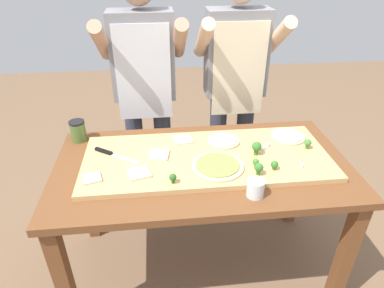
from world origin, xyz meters
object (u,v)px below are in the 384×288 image
pizza_slice_far_right (159,155)px  pizza_slice_near_left (92,178)px  pizza_slice_far_left (139,173)px  sauce_jar (78,131)px  pizza_whole_cheese_artichoke (287,136)px  cheese_crumble_c (268,145)px  pizza_whole_white_garlic (223,140)px  cheese_crumble_b (302,165)px  broccoli_floret_front_left (257,147)px  cheese_crumble_a (262,148)px  broccoli_floret_front_right (259,168)px  cook_left (145,83)px  pizza_whole_pesto_green (218,166)px  prep_table (202,179)px  chefs_knife (111,154)px  flour_cup (255,189)px  broccoli_floret_center_left (256,162)px  cook_right (235,79)px  pizza_slice_center (183,140)px  broccoli_floret_back_right (173,178)px  broccoli_floret_back_left (308,143)px  broccoli_floret_back_mid (274,165)px

pizza_slice_far_right → pizza_slice_near_left: 0.37m
pizza_slice_far_left → sauce_jar: bearing=130.8°
pizza_whole_cheese_artichoke → cheese_crumble_c: (-0.14, -0.09, 0.00)m
pizza_whole_white_garlic → cheese_crumble_b: size_ratio=12.06×
broccoli_floret_front_left → cheese_crumble_a: bearing=41.5°
pizza_whole_white_garlic → pizza_slice_far_left: (-0.47, -0.26, -0.00)m
broccoli_floret_front_right → cook_left: bearing=122.8°
pizza_whole_pesto_green → cheese_crumble_c: cheese_crumble_c is taller
prep_table → pizza_whole_cheese_artichoke: size_ratio=7.76×
chefs_knife → pizza_whole_white_garlic: 0.63m
flour_cup → cook_left: 1.10m
broccoli_floret_center_left → cook_right: bearing=86.1°
cheese_crumble_b → flour_cup: 0.33m
pizza_slice_near_left → cook_left: cook_left is taller
chefs_knife → sauce_jar: size_ratio=1.99×
pizza_whole_pesto_green → pizza_slice_far_right: pizza_whole_pesto_green is taller
pizza_slice_center → cheese_crumble_c: size_ratio=5.65×
pizza_whole_white_garlic → cheese_crumble_a: (0.19, -0.11, 0.00)m
cheese_crumble_c → cheese_crumble_b: bearing=-62.0°
broccoli_floret_front_right → broccoli_floret_center_left: (0.01, 0.07, -0.02)m
cheese_crumble_b → sauce_jar: 1.25m
chefs_knife → pizza_slice_far_right: 0.26m
flour_cup → pizza_slice_center: bearing=120.9°
broccoli_floret_back_right → broccoli_floret_back_left: bearing=17.0°
sauce_jar → cheese_crumble_c: bearing=-12.2°
cheese_crumble_b → cheese_crumble_c: cheese_crumble_c is taller
pizza_slice_center → broccoli_floret_back_mid: 0.54m
broccoli_floret_front_left → sauce_jar: (-0.97, 0.30, -0.01)m
pizza_slice_center → pizza_slice_far_right: bearing=-133.9°
pizza_whole_cheese_artichoke → broccoli_floret_center_left: bearing=-134.7°
chefs_knife → pizza_slice_far_left: bearing=-51.2°
prep_table → pizza_slice_far_right: bearing=167.5°
broccoli_floret_front_left → cook_left: bearing=131.3°
pizza_whole_white_garlic → pizza_slice_center: pizza_whole_white_garlic is taller
broccoli_floret_back_mid → cheese_crumble_b: broccoli_floret_back_mid is taller
pizza_slice_near_left → broccoli_floret_back_right: broccoli_floret_back_right is taller
flour_cup → cook_left: bearing=117.4°
broccoli_floret_back_left → pizza_slice_center: bearing=166.7°
pizza_whole_pesto_green → cook_right: cook_right is taller
pizza_slice_center → cheese_crumble_a: 0.45m
cheese_crumble_a → prep_table: bearing=-171.5°
cheese_crumble_a → cheese_crumble_c: bearing=38.5°
pizza_slice_center → broccoli_floret_front_right: size_ratio=1.55×
broccoli_floret_back_mid → cheese_crumble_b: size_ratio=3.22×
pizza_whole_pesto_green → cheese_crumble_b: 0.42m
chefs_knife → broccoli_floret_center_left: size_ratio=5.86×
broccoli_floret_center_left → cook_left: bearing=125.6°
pizza_whole_pesto_green → broccoli_floret_front_right: broccoli_floret_front_right is taller
pizza_slice_near_left → broccoli_floret_front_right: size_ratio=1.29×
pizza_whole_white_garlic → pizza_slice_far_left: pizza_whole_white_garlic is taller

